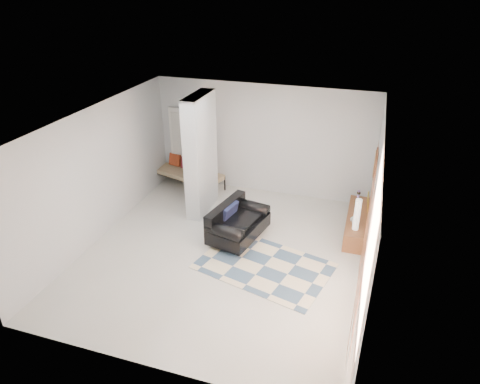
% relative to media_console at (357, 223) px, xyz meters
% --- Properties ---
extents(floor, '(6.00, 6.00, 0.00)m').
position_rel_media_console_xyz_m(floor, '(-2.52, -1.70, -0.20)').
color(floor, beige).
rests_on(floor, ground).
extents(ceiling, '(6.00, 6.00, 0.00)m').
position_rel_media_console_xyz_m(ceiling, '(-2.52, -1.70, 2.60)').
color(ceiling, white).
rests_on(ceiling, wall_back).
extents(wall_back, '(6.00, 0.00, 6.00)m').
position_rel_media_console_xyz_m(wall_back, '(-2.52, 1.30, 1.20)').
color(wall_back, silver).
rests_on(wall_back, ground).
extents(wall_front, '(6.00, 0.00, 6.00)m').
position_rel_media_console_xyz_m(wall_front, '(-2.52, -4.70, 1.20)').
color(wall_front, silver).
rests_on(wall_front, ground).
extents(wall_left, '(0.00, 6.00, 6.00)m').
position_rel_media_console_xyz_m(wall_left, '(-5.27, -1.70, 1.20)').
color(wall_left, silver).
rests_on(wall_left, ground).
extents(wall_right, '(0.00, 6.00, 6.00)m').
position_rel_media_console_xyz_m(wall_right, '(0.23, -1.70, 1.20)').
color(wall_right, silver).
rests_on(wall_right, ground).
extents(partition_column, '(0.35, 1.20, 2.80)m').
position_rel_media_console_xyz_m(partition_column, '(-3.62, -0.10, 1.20)').
color(partition_column, silver).
rests_on(partition_column, floor).
extents(hallway_door, '(0.85, 0.06, 2.04)m').
position_rel_media_console_xyz_m(hallway_door, '(-4.62, 1.26, 0.82)').
color(hallway_door, white).
rests_on(hallway_door, floor).
extents(curtain, '(0.00, 2.55, 2.55)m').
position_rel_media_console_xyz_m(curtain, '(0.15, -2.85, 1.25)').
color(curtain, '#D86D39').
rests_on(curtain, wall_right).
extents(wall_art, '(0.04, 0.45, 0.55)m').
position_rel_media_console_xyz_m(wall_art, '(0.20, -0.00, 1.45)').
color(wall_art, black).
rests_on(wall_art, wall_right).
extents(media_console, '(0.45, 1.87, 0.80)m').
position_rel_media_console_xyz_m(media_console, '(0.00, 0.00, 0.00)').
color(media_console, brown).
rests_on(media_console, floor).
extents(loveseat, '(1.11, 1.58, 0.76)m').
position_rel_media_console_xyz_m(loveseat, '(-2.46, -1.06, 0.16)').
color(loveseat, silver).
rests_on(loveseat, floor).
extents(daybed, '(1.99, 1.27, 0.77)m').
position_rel_media_console_xyz_m(daybed, '(-4.44, 0.93, 0.21)').
color(daybed, black).
rests_on(daybed, floor).
extents(area_rug, '(2.79, 2.20, 0.01)m').
position_rel_media_console_xyz_m(area_rug, '(-1.62, -1.87, -0.20)').
color(area_rug, beige).
rests_on(area_rug, floor).
extents(cylinder_lamp, '(0.13, 0.13, 0.69)m').
position_rel_media_console_xyz_m(cylinder_lamp, '(-0.02, -0.60, 0.54)').
color(cylinder_lamp, white).
rests_on(cylinder_lamp, media_console).
extents(bronze_figurine, '(0.13, 0.13, 0.23)m').
position_rel_media_console_xyz_m(bronze_figurine, '(-0.05, 0.69, 0.31)').
color(bronze_figurine, '#301C15').
rests_on(bronze_figurine, media_console).
extents(vase, '(0.21, 0.21, 0.20)m').
position_rel_media_console_xyz_m(vase, '(-0.05, -0.35, 0.30)').
color(vase, white).
rests_on(vase, media_console).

